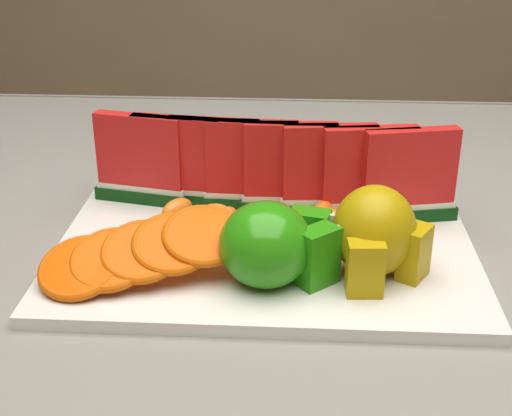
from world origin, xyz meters
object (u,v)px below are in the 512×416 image
at_px(platter, 266,244).
at_px(apple_cluster, 274,245).
at_px(side_plate, 354,167).
at_px(pear_cluster, 376,234).
at_px(fork, 182,151).

bearing_deg(platter, apple_cluster, -81.79).
relative_size(platter, side_plate, 2.12).
height_order(platter, pear_cluster, pear_cluster).
height_order(apple_cluster, fork, apple_cluster).
bearing_deg(fork, side_plate, -13.24).
relative_size(apple_cluster, pear_cluster, 1.16).
distance_m(platter, side_plate, 0.23).
bearing_deg(pear_cluster, fork, 124.62).
bearing_deg(pear_cluster, platter, 149.48).
distance_m(platter, apple_cluster, 0.08).
xyz_separation_m(apple_cluster, side_plate, (0.09, 0.29, -0.04)).
relative_size(pear_cluster, side_plate, 0.53).
bearing_deg(fork, pear_cluster, -55.38).
relative_size(pear_cluster, fork, 0.52).
xyz_separation_m(platter, side_plate, (0.10, 0.21, -0.00)).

